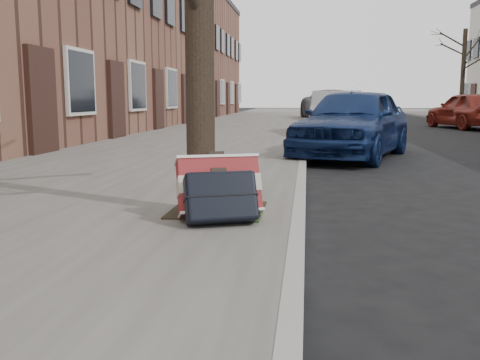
# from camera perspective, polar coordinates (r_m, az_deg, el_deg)

# --- Properties ---
(near_sidewalk) EXTENTS (5.00, 70.00, 0.12)m
(near_sidewalk) POSITION_cam_1_polar(r_m,az_deg,el_deg) (18.80, -0.55, 5.41)
(near_sidewalk) COLOR slate
(near_sidewalk) RESTS_ON ground
(house_near) EXTENTS (6.80, 40.00, 7.00)m
(house_near) POSITION_cam_1_polar(r_m,az_deg,el_deg) (21.45, -16.55, 14.68)
(house_near) COLOR brown
(house_near) RESTS_ON ground
(dirt_patch) EXTENTS (0.85, 0.85, 0.02)m
(dirt_patch) POSITION_cam_1_polar(r_m,az_deg,el_deg) (4.97, -2.40, -3.20)
(dirt_patch) COLOR black
(dirt_patch) RESTS_ON near_sidewalk
(suitcase_red) EXTENTS (0.80, 0.61, 0.55)m
(suitcase_red) POSITION_cam_1_polar(r_m,az_deg,el_deg) (4.66, -2.29, -0.69)
(suitcase_red) COLOR maroon
(suitcase_red) RESTS_ON near_sidewalk
(suitcase_navy) EXTENTS (0.67, 0.53, 0.46)m
(suitcase_navy) POSITION_cam_1_polar(r_m,az_deg,el_deg) (4.39, -2.07, -1.82)
(suitcase_navy) COLOR black
(suitcase_navy) RESTS_ON near_sidewalk
(car_near_front) EXTENTS (2.87, 4.36, 1.38)m
(car_near_front) POSITION_cam_1_polar(r_m,az_deg,el_deg) (10.66, 12.00, 6.05)
(car_near_front) COLOR navy
(car_near_front) RESTS_ON ground
(car_near_mid) EXTENTS (1.64, 4.23, 1.37)m
(car_near_mid) POSITION_cam_1_polar(r_m,az_deg,el_deg) (16.22, 10.23, 6.96)
(car_near_mid) COLOR #9C9EA4
(car_near_mid) RESTS_ON ground
(car_near_back) EXTENTS (3.40, 5.99, 1.58)m
(car_near_back) POSITION_cam_1_polar(r_m,az_deg,el_deg) (27.57, 9.83, 7.86)
(car_near_back) COLOR #36363B
(car_near_back) RESTS_ON ground
(car_far_back) EXTENTS (2.53, 4.37, 1.40)m
(car_far_back) POSITION_cam_1_polar(r_m,az_deg,el_deg) (22.00, 23.10, 6.87)
(car_far_back) COLOR maroon
(car_far_back) RESTS_ON ground
(tree_far_c) EXTENTS (0.24, 0.24, 4.72)m
(tree_far_c) POSITION_cam_1_polar(r_m,az_deg,el_deg) (32.08, 22.69, 10.46)
(tree_far_c) COLOR black
(tree_far_c) RESTS_ON far_sidewalk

